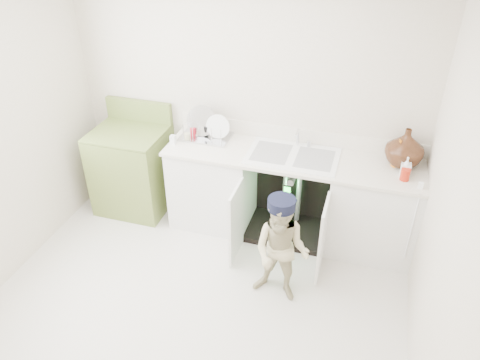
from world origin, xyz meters
name	(u,v)px	position (x,y,z in m)	size (l,w,h in m)	color
ground	(196,304)	(0.00, 0.00, 0.00)	(3.50, 3.50, 0.00)	#BAB1A3
room_shell	(187,183)	(0.00, 0.00, 1.25)	(6.00, 5.50, 1.26)	beige
counter_run	(294,193)	(0.59, 1.21, 0.48)	(2.44, 1.02, 1.25)	white
avocado_stove	(133,169)	(-1.16, 1.18, 0.47)	(0.74, 0.65, 1.14)	olive
repair_worker	(281,250)	(0.66, 0.32, 0.51)	(0.52, 0.76, 1.01)	beige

